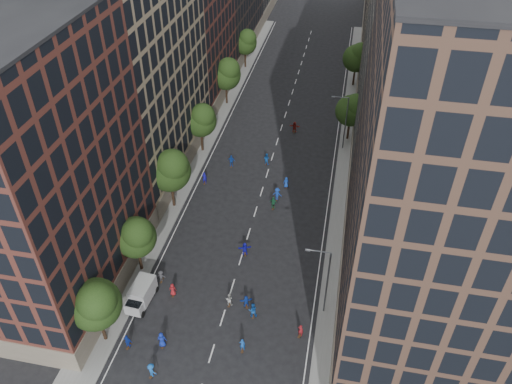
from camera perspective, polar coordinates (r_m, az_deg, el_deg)
ground at (r=77.88m, az=1.83°, el=3.85°), size 240.00×240.00×0.00m
sidewalk_left at (r=86.34m, az=-5.24°, el=7.52°), size 4.00×105.00×0.15m
sidewalk_right at (r=83.46m, az=10.91°, el=5.77°), size 4.00×105.00×0.15m
bldg_left_a at (r=53.65m, az=-24.04°, el=1.83°), size 14.00×22.00×30.00m
bldg_left_b at (r=70.69m, az=-14.50°, el=14.63°), size 14.00×26.00×34.00m
bldg_left_c at (r=91.57m, az=-8.36°, el=18.77°), size 14.00×20.00×28.00m
bldg_right_a at (r=47.24m, az=20.07°, el=2.27°), size 14.00×30.00×36.00m
bldg_right_b at (r=73.37m, az=17.95°, el=14.45°), size 14.00×28.00×33.00m
tree_left_0 at (r=51.39m, az=-17.86°, el=-12.02°), size 5.20×5.20×8.83m
tree_left_1 at (r=57.61m, az=-13.56°, el=-4.92°), size 4.80×4.80×8.21m
tree_left_2 at (r=65.52m, az=-9.74°, el=2.59°), size 5.60×5.60×9.45m
tree_left_3 at (r=76.90m, az=-6.30°, el=8.26°), size 5.00×5.00×8.58m
tree_left_4 at (r=90.40m, az=-3.38°, el=13.42°), size 5.40×5.40×9.08m
tree_left_5 at (r=104.89m, az=-1.18°, el=16.83°), size 4.80×4.80×8.33m
tree_right_a at (r=80.98m, az=10.96°, el=9.26°), size 5.00×5.00×8.39m
tree_right_b at (r=98.91m, az=11.54°, el=14.90°), size 5.20×5.20×8.83m
streetlamp_near at (r=52.57m, az=7.93°, el=-9.83°), size 2.64×0.22×9.06m
streetlamp_far at (r=78.69m, az=10.08°, el=8.08°), size 2.64×0.22×9.06m
cargo_van at (r=57.31m, az=-13.00°, el=-11.30°), size 2.39×4.60×2.38m
skater_0 at (r=53.52m, az=-10.71°, el=-16.27°), size 1.02×0.75×1.90m
skater_1 at (r=52.48m, az=-1.57°, el=-17.08°), size 0.64×0.45×1.66m
skater_2 at (r=54.88m, az=-0.38°, el=-13.36°), size 1.08×0.93×1.92m
skater_3 at (r=51.83m, az=-11.84°, el=-19.34°), size 1.28×1.03×1.73m
skater_4 at (r=54.23m, az=-14.46°, el=-16.21°), size 1.08×0.58×1.75m
skater_5 at (r=55.90m, az=-1.13°, el=-12.40°), size 1.46×0.96×1.51m
skater_6 at (r=57.62m, az=-9.49°, el=-10.97°), size 0.85×0.59×1.65m
skater_7 at (r=53.69m, az=5.11°, el=-15.50°), size 0.68×0.55×1.61m
skater_8 at (r=56.04m, az=-3.08°, el=-12.20°), size 0.80×0.63×1.63m
skater_9 at (r=59.29m, az=-10.79°, el=-9.45°), size 1.03×0.64×1.53m
skater_10 at (r=67.65m, az=2.01°, el=-1.28°), size 1.16×0.63×1.87m
skater_11 at (r=61.16m, az=-1.29°, el=-6.54°), size 1.74×1.11×1.80m
skater_12 at (r=71.55m, az=3.47°, el=1.07°), size 0.92×0.74×1.63m
skater_13 at (r=72.47m, az=-5.92°, el=1.59°), size 0.71×0.49×1.88m
skater_14 at (r=76.10m, az=1.20°, el=3.79°), size 1.06×0.93×1.84m
skater_15 at (r=69.15m, az=2.44°, el=-0.26°), size 1.31×0.86×1.90m
skater_16 at (r=75.60m, az=-2.82°, el=3.54°), size 1.14×0.48×1.95m
skater_17 at (r=84.18m, az=4.42°, el=7.39°), size 1.76×0.60×1.88m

